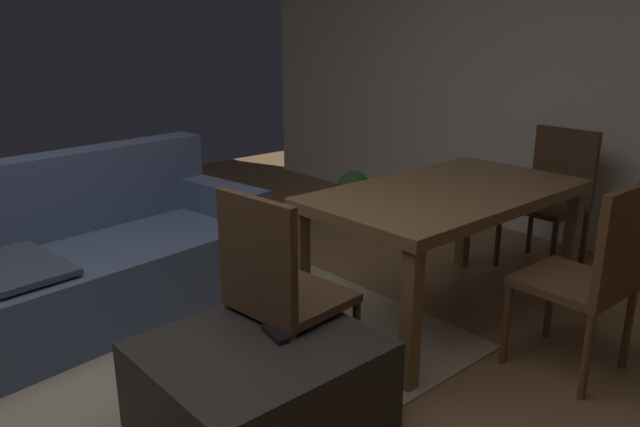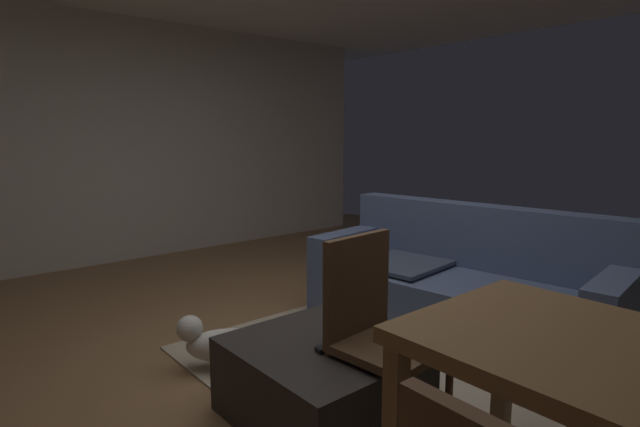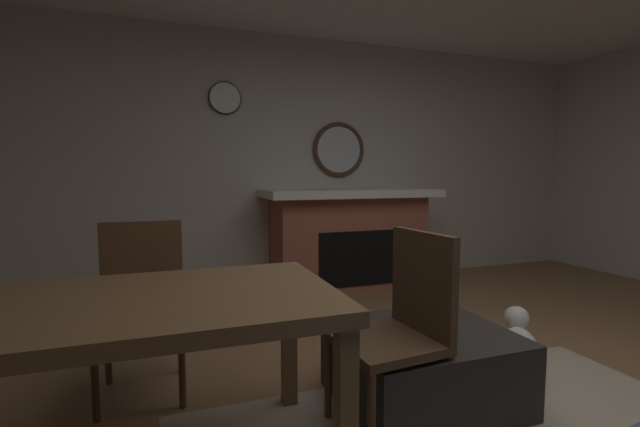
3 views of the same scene
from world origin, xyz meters
name	(u,v)px [view 2 (image 2 of 3)]	position (x,y,z in m)	size (l,w,h in m)	color
floor	(330,367)	(0.00, 0.00, 0.00)	(8.35, 8.35, 0.00)	olive
wall_left	(121,141)	(-3.48, 0.00, 1.33)	(0.12, 6.58, 2.65)	beige
area_rug	(412,373)	(0.38, 0.31, 0.01)	(2.60, 2.00, 0.01)	tan
couch	(461,289)	(0.19, 1.08, 0.32)	(2.20, 1.12, 0.89)	#4C5B7F
ottoman_coffee_table	(321,381)	(0.38, -0.40, 0.19)	(0.86, 0.76, 0.39)	#2D2826
tv_remote	(332,347)	(0.46, -0.40, 0.40)	(0.05, 0.16, 0.02)	black
dining_chair_west	(375,323)	(0.59, -0.24, 0.52)	(0.48, 0.48, 0.93)	#513823
small_dog	(226,343)	(-0.37, -0.50, 0.17)	(0.50, 0.55, 0.29)	silver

